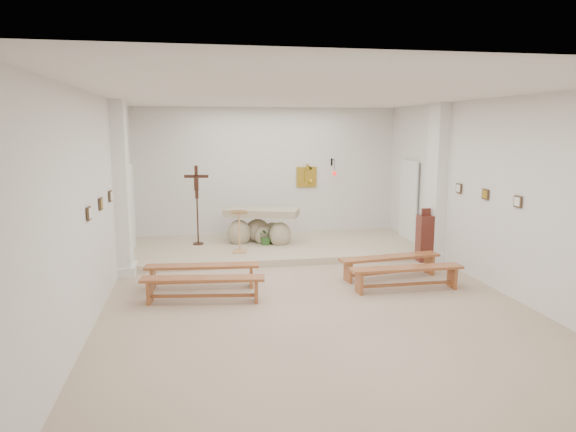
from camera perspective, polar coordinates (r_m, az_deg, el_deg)
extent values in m
cube|color=tan|center=(9.29, 2.23, -8.80)|extent=(7.00, 10.00, 0.00)
cube|color=silver|center=(8.82, -20.42, 1.29)|extent=(0.02, 10.00, 3.50)
cube|color=silver|center=(10.23, 21.76, 2.29)|extent=(0.02, 10.00, 3.50)
cube|color=silver|center=(13.78, -2.23, 4.70)|extent=(7.00, 0.02, 3.50)
cube|color=silver|center=(8.83, 2.38, 13.22)|extent=(7.00, 10.00, 0.02)
cube|color=#B6A58C|center=(12.58, -1.23, -3.50)|extent=(6.98, 3.00, 0.15)
cube|color=white|center=(10.76, -17.97, 2.84)|extent=(0.26, 0.55, 3.50)
cube|color=white|center=(11.91, 16.20, 3.54)|extent=(0.26, 0.55, 3.50)
cube|color=gold|center=(13.94, 2.08, 4.35)|extent=(0.55, 0.04, 0.55)
cube|color=black|center=(14.09, 4.88, 6.01)|extent=(0.04, 0.02, 0.20)
cylinder|color=black|center=(13.94, 5.04, 6.26)|extent=(0.02, 0.30, 0.02)
cylinder|color=black|center=(13.80, 5.20, 5.51)|extent=(0.01, 0.01, 0.34)
sphere|color=red|center=(13.82, 5.18, 4.73)|extent=(0.11, 0.11, 0.11)
cube|color=#45321E|center=(8.05, -21.24, 0.27)|extent=(0.03, 0.20, 0.20)
cube|color=#45321E|center=(9.02, -20.07, 1.29)|extent=(0.03, 0.20, 0.20)
cube|color=#45321E|center=(10.00, -19.12, 2.11)|extent=(0.03, 0.20, 0.20)
cube|color=#45321E|center=(9.56, 24.17, 1.47)|extent=(0.03, 0.20, 0.20)
cube|color=#45321E|center=(10.39, 21.08, 2.27)|extent=(0.03, 0.20, 0.20)
cube|color=#45321E|center=(11.25, 18.45, 2.94)|extent=(0.03, 0.20, 0.20)
cube|color=silver|center=(11.71, -17.44, -3.97)|extent=(0.10, 0.85, 0.52)
cube|color=silver|center=(12.79, 14.74, -2.71)|extent=(0.10, 0.85, 0.52)
ellipsoid|color=tan|center=(12.73, -5.44, -1.90)|extent=(0.58, 0.50, 0.66)
ellipsoid|color=tan|center=(12.53, -0.89, -2.12)|extent=(0.54, 0.46, 0.62)
ellipsoid|color=tan|center=(12.93, -3.40, -1.61)|extent=(0.62, 0.53, 0.58)
ellipsoid|color=tan|center=(12.83, -1.74, -1.91)|extent=(0.51, 0.43, 0.54)
ellipsoid|color=tan|center=(12.69, -2.77, -2.20)|extent=(0.43, 0.36, 0.51)
cube|color=tan|center=(12.65, -2.96, 0.41)|extent=(1.93, 1.27, 0.17)
cube|color=tan|center=(11.83, -5.39, -3.93)|extent=(0.36, 0.36, 0.04)
cylinder|color=tan|center=(11.74, -5.42, -1.92)|extent=(0.04, 0.04, 0.89)
cube|color=tan|center=(11.63, -5.46, 0.42)|extent=(0.41, 0.33, 0.14)
cube|color=white|center=(11.59, -5.48, 0.61)|extent=(0.35, 0.27, 0.11)
cylinder|color=#3C1F13|center=(12.77, -9.93, -3.03)|extent=(0.25, 0.25, 0.03)
cylinder|color=#3C1F13|center=(12.66, -10.01, -0.54)|extent=(0.04, 0.04, 1.16)
cube|color=#3C1F13|center=(12.53, -10.14, 3.74)|extent=(0.08, 0.06, 0.79)
cube|color=#3C1F13|center=(12.51, -10.15, 4.36)|extent=(0.58, 0.15, 0.07)
cube|color=#3C1F13|center=(12.50, -10.16, 3.58)|extent=(0.11, 0.06, 0.34)
imported|color=#2E5D25|center=(12.51, -2.44, -2.11)|extent=(0.56, 0.54, 0.48)
cube|color=#5D221A|center=(11.89, 14.96, -2.41)|extent=(0.33, 0.33, 1.04)
cube|color=#5D221A|center=(11.78, 15.09, 0.43)|extent=(0.21, 0.05, 0.17)
cube|color=#A65B30|center=(9.72, -9.52, -5.50)|extent=(2.13, 0.53, 0.05)
cube|color=#A65B30|center=(9.89, -14.77, -6.75)|extent=(0.09, 0.31, 0.40)
cube|color=#A65B30|center=(9.75, -4.11, -6.69)|extent=(0.09, 0.31, 0.40)
cube|color=#A65B30|center=(9.80, -9.47, -7.23)|extent=(1.77, 0.22, 0.05)
cube|color=#A65B30|center=(10.42, 11.28, -4.52)|extent=(2.13, 0.60, 0.05)
cube|color=#A65B30|center=(10.08, 6.68, -6.17)|extent=(0.10, 0.31, 0.40)
cube|color=#A65B30|center=(10.94, 15.43, -5.20)|extent=(0.10, 0.31, 0.40)
cube|color=#A65B30|center=(10.50, 11.22, -6.14)|extent=(1.76, 0.28, 0.05)
cube|color=#A65B30|center=(8.92, -9.43, -6.88)|extent=(2.13, 0.62, 0.05)
cube|color=#A65B30|center=(9.14, -15.11, -8.12)|extent=(0.10, 0.31, 0.40)
cube|color=#A65B30|center=(8.92, -3.53, -8.24)|extent=(0.10, 0.31, 0.40)
cube|color=#A65B30|center=(9.01, -9.38, -8.75)|extent=(1.76, 0.30, 0.05)
cube|color=#A65B30|center=(9.69, 13.07, -5.68)|extent=(2.10, 0.34, 0.05)
cube|color=#A65B30|center=(9.43, 7.90, -7.33)|extent=(0.06, 0.31, 0.40)
cube|color=#A65B30|center=(10.13, 17.77, -6.50)|extent=(0.06, 0.31, 0.40)
cube|color=#A65B30|center=(9.77, 13.00, -7.41)|extent=(1.77, 0.06, 0.05)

